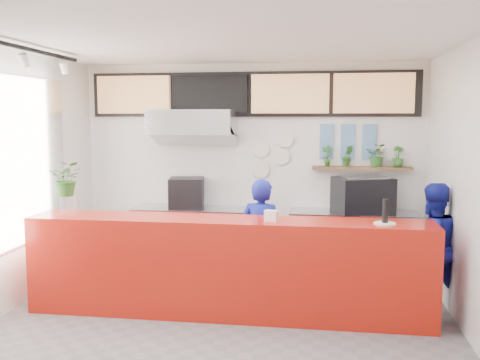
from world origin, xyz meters
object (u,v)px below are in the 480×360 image
Objects in this scene: espresso_machine at (363,195)px; staff_center at (261,239)px; staff_right at (431,246)px; pepper_mill at (385,211)px; panini_oven at (187,193)px; service_counter at (227,267)px.

staff_center is at bearing -157.25° from espresso_machine.
pepper_mill is at bearing 23.07° from staff_right.
staff_right reaches higher than pepper_mill.
staff_right is 1.02m from pepper_mill.
staff_right is (3.22, -1.22, -0.38)m from panini_oven.
service_counter is at bearing 74.02° from staff_center.
service_counter is 1.83m from pepper_mill.
service_counter is 0.69m from staff_center.
espresso_machine is 1.46m from staff_right.
pepper_mill is at bearing -1.95° from service_counter.
pepper_mill is at bearing 167.91° from staff_center.
panini_oven is 3.21m from pepper_mill.
staff_right is 5.81× the size of pepper_mill.
service_counter is 2.10m from panini_oven.
staff_center is at bearing 61.21° from service_counter.
staff_center is at bearing -53.47° from panini_oven.
espresso_machine is 1.82m from staff_center.
espresso_machine is at bearing -83.48° from staff_right.
panini_oven is 1.92× the size of pepper_mill.
espresso_machine is at bearing 92.71° from pepper_mill.
espresso_machine is 2.98× the size of pepper_mill.
staff_center is at bearing 155.10° from pepper_mill.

